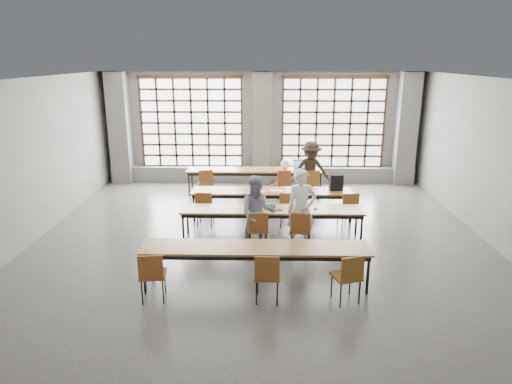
% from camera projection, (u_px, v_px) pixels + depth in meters
% --- Properties ---
extents(floor, '(11.00, 11.00, 0.00)m').
position_uv_depth(floor, '(260.00, 246.00, 9.81)').
color(floor, '#484845').
rests_on(floor, ground).
extents(ceiling, '(11.00, 11.00, 0.00)m').
position_uv_depth(ceiling, '(261.00, 79.00, 8.82)').
color(ceiling, silver).
rests_on(ceiling, floor).
extents(wall_back, '(10.00, 0.00, 10.00)m').
position_uv_depth(wall_back, '(262.00, 128.00, 14.59)').
color(wall_back, slate).
rests_on(wall_back, floor).
extents(wall_front, '(10.00, 0.00, 10.00)m').
position_uv_depth(wall_front, '(254.00, 311.00, 4.04)').
color(wall_front, slate).
rests_on(wall_front, floor).
extents(wall_left, '(0.00, 11.00, 11.00)m').
position_uv_depth(wall_left, '(19.00, 166.00, 9.41)').
color(wall_left, slate).
rests_on(wall_left, floor).
extents(wall_right, '(0.00, 11.00, 11.00)m').
position_uv_depth(wall_right, '(507.00, 169.00, 9.22)').
color(wall_right, slate).
rests_on(wall_right, floor).
extents(column_left, '(0.60, 0.55, 3.50)m').
position_uv_depth(column_left, '(120.00, 128.00, 14.40)').
color(column_left, '#5A5A57').
rests_on(column_left, floor).
extents(column_mid, '(0.60, 0.55, 3.50)m').
position_uv_depth(column_mid, '(262.00, 129.00, 14.32)').
color(column_mid, '#5A5A57').
rests_on(column_mid, floor).
extents(column_right, '(0.60, 0.55, 3.50)m').
position_uv_depth(column_right, '(406.00, 129.00, 14.24)').
color(column_right, '#5A5A57').
rests_on(column_right, floor).
extents(window_left, '(3.32, 0.12, 3.00)m').
position_uv_depth(window_left, '(192.00, 123.00, 14.51)').
color(window_left, white).
rests_on(window_left, wall_back).
extents(window_right, '(3.32, 0.12, 3.00)m').
position_uv_depth(window_right, '(333.00, 123.00, 14.43)').
color(window_right, white).
rests_on(window_right, wall_back).
extents(sill_ledge, '(9.80, 0.35, 0.50)m').
position_uv_depth(sill_ledge, '(262.00, 174.00, 14.82)').
color(sill_ledge, '#5A5A57').
rests_on(sill_ledge, floor).
extents(desk_row_a, '(4.00, 0.70, 0.73)m').
position_uv_depth(desk_row_a, '(255.00, 171.00, 13.49)').
color(desk_row_a, brown).
rests_on(desk_row_a, floor).
extents(desk_row_b, '(4.00, 0.70, 0.73)m').
position_uv_depth(desk_row_b, '(272.00, 193.00, 11.37)').
color(desk_row_b, brown).
rests_on(desk_row_b, floor).
extents(desk_row_c, '(4.00, 0.70, 0.73)m').
position_uv_depth(desk_row_c, '(272.00, 211.00, 10.00)').
color(desk_row_c, brown).
rests_on(desk_row_c, floor).
extents(desk_row_d, '(4.00, 0.70, 0.73)m').
position_uv_depth(desk_row_d, '(256.00, 250.00, 8.00)').
color(desk_row_d, brown).
rests_on(desk_row_d, floor).
extents(chair_back_left, '(0.51, 0.51, 0.88)m').
position_uv_depth(chair_back_left, '(206.00, 181.00, 12.95)').
color(chair_back_left, brown).
rests_on(chair_back_left, floor).
extents(chair_back_mid, '(0.51, 0.51, 0.88)m').
position_uv_depth(chair_back_mid, '(283.00, 181.00, 12.91)').
color(chair_back_mid, brown).
rests_on(chair_back_mid, floor).
extents(chair_back_right, '(0.52, 0.52, 0.88)m').
position_uv_depth(chair_back_right, '(311.00, 181.00, 12.90)').
color(chair_back_right, brown).
rests_on(chair_back_right, floor).
extents(chair_mid_left, '(0.44, 0.45, 0.88)m').
position_uv_depth(chair_mid_left, '(205.00, 205.00, 10.83)').
color(chair_mid_left, brown).
rests_on(chair_mid_left, floor).
extents(chair_mid_centre, '(0.48, 0.48, 0.88)m').
position_uv_depth(chair_mid_centre, '(288.00, 206.00, 10.79)').
color(chair_mid_centre, brown).
rests_on(chair_mid_centre, floor).
extents(chair_mid_right, '(0.48, 0.48, 0.88)m').
position_uv_depth(chair_mid_right, '(349.00, 206.00, 10.77)').
color(chair_mid_right, brown).
rests_on(chair_mid_right, floor).
extents(chair_front_left, '(0.45, 0.46, 0.88)m').
position_uv_depth(chair_front_left, '(258.00, 227.00, 9.44)').
color(chair_front_left, brown).
rests_on(chair_front_left, floor).
extents(chair_front_right, '(0.48, 0.49, 0.88)m').
position_uv_depth(chair_front_right, '(301.00, 227.00, 9.42)').
color(chair_front_right, brown).
rests_on(chair_front_right, floor).
extents(chair_near_left, '(0.46, 0.47, 0.88)m').
position_uv_depth(chair_near_left, '(152.00, 272.00, 7.46)').
color(chair_near_left, brown).
rests_on(chair_near_left, floor).
extents(chair_near_mid, '(0.43, 0.44, 0.88)m').
position_uv_depth(chair_near_mid, '(267.00, 273.00, 7.43)').
color(chair_near_mid, brown).
rests_on(chair_near_mid, floor).
extents(chair_near_right, '(0.53, 0.53, 0.88)m').
position_uv_depth(chair_near_right, '(349.00, 274.00, 7.41)').
color(chair_near_right, brown).
rests_on(chair_near_right, floor).
extents(student_male, '(0.72, 0.56, 1.74)m').
position_uv_depth(student_male, '(301.00, 210.00, 9.45)').
color(student_male, white).
rests_on(student_male, floor).
extents(student_female, '(0.82, 0.66, 1.59)m').
position_uv_depth(student_female, '(258.00, 213.00, 9.49)').
color(student_female, navy).
rests_on(student_female, floor).
extents(student_back, '(1.18, 0.83, 1.66)m').
position_uv_depth(student_back, '(311.00, 170.00, 12.93)').
color(student_back, black).
rests_on(student_back, floor).
extents(laptop_front, '(0.46, 0.44, 0.26)m').
position_uv_depth(laptop_front, '(298.00, 205.00, 10.05)').
color(laptop_front, '#A9AAAE').
rests_on(laptop_front, desk_row_c).
extents(laptop_back, '(0.40, 0.35, 0.26)m').
position_uv_depth(laptop_back, '(300.00, 167.00, 13.53)').
color(laptop_back, '#AEAEB3').
rests_on(laptop_back, desk_row_a).
extents(mouse, '(0.11, 0.09, 0.04)m').
position_uv_depth(mouse, '(315.00, 208.00, 9.94)').
color(mouse, silver).
rests_on(mouse, desk_row_c).
extents(green_box, '(0.27, 0.16, 0.09)m').
position_uv_depth(green_box, '(270.00, 205.00, 10.05)').
color(green_box, green).
rests_on(green_box, desk_row_c).
extents(phone, '(0.14, 0.10, 0.01)m').
position_uv_depth(phone, '(280.00, 210.00, 9.88)').
color(phone, black).
rests_on(phone, desk_row_c).
extents(paper_sheet_b, '(0.36, 0.33, 0.00)m').
position_uv_depth(paper_sheet_b, '(260.00, 191.00, 11.31)').
color(paper_sheet_b, silver).
rests_on(paper_sheet_b, desk_row_b).
extents(paper_sheet_c, '(0.34, 0.28, 0.00)m').
position_uv_depth(paper_sheet_c, '(276.00, 190.00, 11.35)').
color(paper_sheet_c, white).
rests_on(paper_sheet_c, desk_row_b).
extents(backpack, '(0.34, 0.23, 0.40)m').
position_uv_depth(backpack, '(336.00, 182.00, 11.31)').
color(backpack, black).
rests_on(backpack, desk_row_b).
extents(plastic_bag, '(0.29, 0.25, 0.29)m').
position_uv_depth(plastic_bag, '(285.00, 164.00, 13.46)').
color(plastic_bag, white).
rests_on(plastic_bag, desk_row_a).
extents(red_pouch, '(0.22, 0.15, 0.06)m').
position_uv_depth(red_pouch, '(153.00, 272.00, 7.55)').
color(red_pouch, '#B12F15').
rests_on(red_pouch, chair_near_left).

